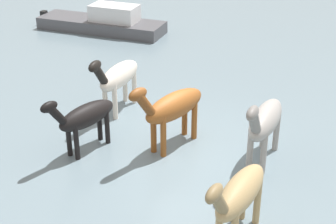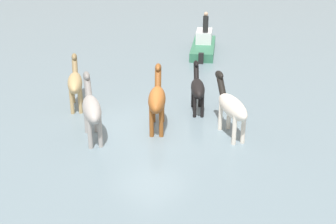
{
  "view_description": "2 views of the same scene",
  "coord_description": "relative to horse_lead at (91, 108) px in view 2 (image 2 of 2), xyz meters",
  "views": [
    {
      "loc": [
        -1.55,
        -11.51,
        6.85
      ],
      "look_at": [
        -0.3,
        0.2,
        1.0
      ],
      "focal_mm": 54.74,
      "sensor_mm": 36.0,
      "label": 1
    },
    {
      "loc": [
        9.84,
        10.33,
        6.68
      ],
      "look_at": [
        -0.19,
        0.74,
        0.79
      ],
      "focal_mm": 45.79,
      "sensor_mm": 36.0,
      "label": 2
    }
  ],
  "objects": [
    {
      "name": "horse_dun_straggler",
      "position": [
        -1.3,
        -2.81,
        -0.06
      ],
      "size": [
        1.8,
        2.24,
        1.94
      ],
      "rotation": [
        0.0,
        0.0,
        4.08
      ],
      "color": "tan",
      "rests_on": "ground_plane"
    },
    {
      "name": "person_boatman_standing",
      "position": [
        -11.59,
        -4.47,
        0.61
      ],
      "size": [
        0.32,
        0.32,
        1.19
      ],
      "color": "black",
      "rests_on": "boat_dinghy_port"
    },
    {
      "name": "ground_plane",
      "position": [
        -1.96,
        0.8,
        -1.13
      ],
      "size": [
        142.5,
        142.5,
        0.0
      ],
      "primitive_type": "plane",
      "color": "slate"
    },
    {
      "name": "horse_rear_stallion",
      "position": [
        -3.49,
        3.28,
        -0.02
      ],
      "size": [
        1.65,
        2.42,
        2.0
      ],
      "rotation": [
        0.0,
        0.0,
        4.18
      ],
      "color": "silver",
      "rests_on": "ground_plane"
    },
    {
      "name": "horse_lead",
      "position": [
        0.0,
        0.0,
        0.0
      ],
      "size": [
        1.71,
        2.46,
        2.05
      ],
      "rotation": [
        0.0,
        0.0,
        4.17
      ],
      "color": "#9E9993",
      "rests_on": "ground_plane"
    },
    {
      "name": "horse_dark_mare",
      "position": [
        -4.38,
        1.02,
        -0.15
      ],
      "size": [
        1.88,
        1.86,
        1.78
      ],
      "rotation": [
        0.0,
        0.0,
        3.92
      ],
      "color": "black",
      "rests_on": "ground_plane"
    },
    {
      "name": "boat_dinghy_port",
      "position": [
        -11.64,
        -4.62,
        -0.81
      ],
      "size": [
        4.51,
        3.8,
        1.34
      ],
      "rotation": [
        0.0,
        0.0,
        3.78
      ],
      "color": "#2D6B4C",
      "rests_on": "ground_plane"
    },
    {
      "name": "horse_pinto_flank",
      "position": [
        -2.15,
        0.99,
        0.01
      ],
      "size": [
        2.24,
        2.11,
        2.07
      ],
      "rotation": [
        0.0,
        0.0,
        3.89
      ],
      "color": "brown",
      "rests_on": "ground_plane"
    }
  ]
}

